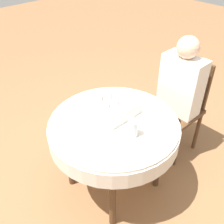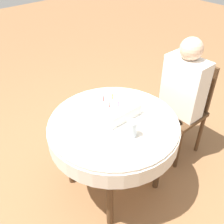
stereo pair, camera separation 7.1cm
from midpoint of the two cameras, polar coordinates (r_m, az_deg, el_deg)
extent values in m
plane|color=#8C603D|center=(2.41, -0.54, -15.26)|extent=(12.00, 12.00, 0.00)
cylinder|color=silver|center=(1.90, -0.66, -2.27)|extent=(0.95, 0.95, 0.02)
cylinder|color=silver|center=(1.95, -0.64, -3.95)|extent=(0.97, 0.97, 0.13)
cylinder|color=#4C331E|center=(2.19, -10.42, -9.27)|extent=(0.05, 0.05, 0.69)
cylinder|color=#4C331E|center=(1.91, -1.01, -17.66)|extent=(0.05, 0.05, 0.69)
cylinder|color=#4C331E|center=(2.41, -0.28, -3.26)|extent=(0.05, 0.05, 0.69)
cylinder|color=#4C331E|center=(2.17, 9.34, -9.69)|extent=(0.05, 0.05, 0.69)
cube|color=#4C331E|center=(2.48, 13.04, 0.13)|extent=(0.39, 0.39, 0.04)
cube|color=#4C331E|center=(2.48, 16.23, 6.26)|extent=(0.35, 0.03, 0.45)
cylinder|color=#4C331E|center=(2.59, 7.24, -3.93)|extent=(0.04, 0.04, 0.44)
cylinder|color=#4C331E|center=(2.46, 13.08, -7.56)|extent=(0.04, 0.04, 0.44)
cylinder|color=#4C331E|center=(2.80, 11.70, -0.87)|extent=(0.04, 0.04, 0.44)
cylinder|color=#4C331E|center=(2.68, 17.28, -4.03)|extent=(0.04, 0.04, 0.44)
cylinder|color=#DBB293|center=(2.56, 8.90, -4.17)|extent=(0.09, 0.09, 0.47)
cylinder|color=#DBB293|center=(2.49, 12.09, -6.13)|extent=(0.09, 0.09, 0.47)
cube|color=silver|center=(2.33, 13.98, 5.65)|extent=(0.36, 0.19, 0.52)
sphere|color=#DBB293|center=(2.18, 15.33, 13.41)|extent=(0.18, 0.18, 0.18)
cube|color=white|center=(1.98, -0.89, -0.15)|extent=(0.35, 0.35, 0.00)
cube|color=white|center=(1.95, -0.90, 0.89)|extent=(0.30, 0.30, 0.09)
cylinder|color=#D166B2|center=(1.88, 0.30, 1.78)|extent=(0.01, 0.01, 0.04)
cylinder|color=#D166B2|center=(1.94, 1.17, 3.02)|extent=(0.01, 0.01, 0.04)
cylinder|color=gold|center=(1.96, -1.14, 3.39)|extent=(0.01, 0.01, 0.04)
cylinder|color=red|center=(1.94, -3.07, 2.92)|extent=(0.01, 0.01, 0.04)
cylinder|color=red|center=(1.88, -1.74, 1.64)|extent=(0.01, 0.01, 0.04)
cylinder|color=silver|center=(1.75, 3.45, -3.57)|extent=(0.07, 0.07, 0.12)
camera|label=1|loc=(0.04, -91.07, -0.81)|focal=42.00mm
camera|label=2|loc=(0.04, 88.93, 0.81)|focal=42.00mm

